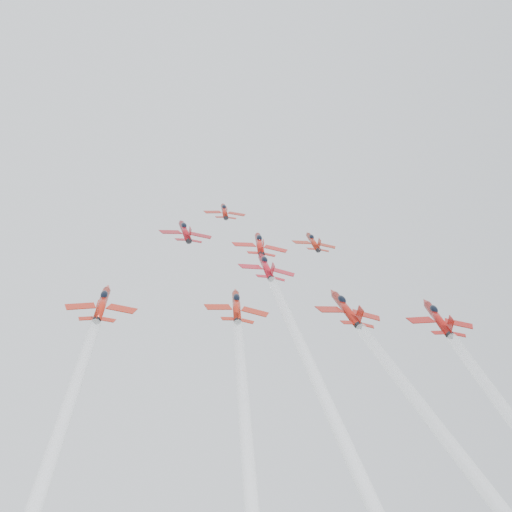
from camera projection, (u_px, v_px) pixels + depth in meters
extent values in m
cylinder|color=maroon|center=(224.00, 212.00, 149.82)|extent=(1.03, 8.02, 6.52)
cone|color=maroon|center=(222.00, 204.00, 155.13)|extent=(1.03, 2.25, 2.07)
cone|color=black|center=(227.00, 219.00, 144.94)|extent=(1.03, 1.51, 1.50)
ellipsoid|color=black|center=(224.00, 207.00, 151.67)|extent=(0.93, 2.14, 1.92)
cube|color=maroon|center=(213.00, 212.00, 148.73)|extent=(3.80, 2.42, 1.10)
cube|color=maroon|center=(237.00, 214.00, 149.54)|extent=(3.80, 2.42, 1.10)
cube|color=maroon|center=(227.00, 212.00, 145.63)|extent=(0.11, 2.47, 2.51)
cube|color=maroon|center=(220.00, 217.00, 145.60)|extent=(1.83, 1.19, 0.63)
cube|color=maroon|center=(233.00, 218.00, 146.02)|extent=(1.83, 1.19, 0.63)
cylinder|color=maroon|center=(185.00, 232.00, 133.69)|extent=(1.17, 9.11, 7.40)
cone|color=maroon|center=(184.00, 222.00, 139.72)|extent=(1.17, 2.56, 2.35)
cone|color=black|center=(186.00, 242.00, 128.15)|extent=(1.17, 1.72, 1.70)
ellipsoid|color=black|center=(185.00, 225.00, 135.79)|extent=(1.06, 2.43, 2.18)
cube|color=maroon|center=(170.00, 233.00, 132.45)|extent=(4.32, 2.75, 1.25)
cube|color=maroon|center=(201.00, 235.00, 133.37)|extent=(4.32, 2.75, 1.25)
cube|color=maroon|center=(187.00, 233.00, 128.92)|extent=(0.13, 2.81, 2.85)
cube|color=maroon|center=(178.00, 240.00, 128.90)|extent=(2.08, 1.36, 0.72)
cube|color=maroon|center=(194.00, 241.00, 129.38)|extent=(2.08, 1.36, 0.72)
cylinder|color=#B11610|center=(260.00, 245.00, 131.04)|extent=(1.20, 9.37, 7.61)
cone|color=#B11610|center=(255.00, 234.00, 137.25)|extent=(1.20, 2.63, 2.42)
cone|color=black|center=(264.00, 256.00, 125.35)|extent=(1.20, 1.77, 1.75)
ellipsoid|color=black|center=(258.00, 238.00, 133.21)|extent=(1.09, 2.50, 2.24)
cube|color=#B11610|center=(244.00, 246.00, 129.78)|extent=(4.44, 2.82, 1.29)
cube|color=#B11610|center=(276.00, 248.00, 130.72)|extent=(4.44, 2.82, 1.29)
cube|color=#B11610|center=(264.00, 247.00, 126.14)|extent=(0.13, 2.89, 2.93)
cube|color=#B11610|center=(255.00, 253.00, 126.12)|extent=(2.13, 1.39, 0.74)
cube|color=#B11610|center=(272.00, 254.00, 126.61)|extent=(2.13, 1.39, 0.74)
cylinder|color=maroon|center=(313.00, 242.00, 135.83)|extent=(1.00, 7.79, 6.33)
cone|color=maroon|center=(307.00, 234.00, 141.00)|extent=(1.00, 2.19, 2.01)
cone|color=black|center=(319.00, 251.00, 131.10)|extent=(1.00, 1.47, 1.46)
ellipsoid|color=black|center=(311.00, 237.00, 137.63)|extent=(0.91, 2.08, 1.87)
cube|color=maroon|center=(302.00, 243.00, 134.78)|extent=(3.70, 2.35, 1.07)
cube|color=maroon|center=(327.00, 245.00, 135.57)|extent=(3.70, 2.35, 1.07)
cube|color=maroon|center=(319.00, 244.00, 131.76)|extent=(0.11, 2.40, 2.43)
cube|color=maroon|center=(311.00, 249.00, 131.74)|extent=(1.77, 1.16, 0.61)
cube|color=maroon|center=(325.00, 250.00, 132.15)|extent=(1.77, 1.16, 0.61)
cylinder|color=#AA101D|center=(266.00, 267.00, 119.86)|extent=(1.15, 8.95, 7.27)
cone|color=#AA101D|center=(261.00, 255.00, 125.78)|extent=(1.15, 2.51, 2.31)
cone|color=black|center=(271.00, 280.00, 114.42)|extent=(1.15, 1.69, 1.67)
ellipsoid|color=black|center=(264.00, 260.00, 121.92)|extent=(1.04, 2.39, 2.14)
cube|color=#AA101D|center=(250.00, 268.00, 118.64)|extent=(4.24, 2.70, 1.23)
cube|color=#AA101D|center=(283.00, 270.00, 119.55)|extent=(4.24, 2.70, 1.23)
cube|color=#AA101D|center=(271.00, 270.00, 115.18)|extent=(0.13, 2.76, 2.80)
cube|color=#AA101D|center=(262.00, 277.00, 115.15)|extent=(2.04, 1.33, 0.70)
cube|color=#AA101D|center=(279.00, 278.00, 115.62)|extent=(2.04, 1.33, 0.70)
cylinder|color=white|center=(345.00, 456.00, 70.32)|extent=(1.46, 75.13, 58.42)
cylinder|color=#AD1F10|center=(102.00, 305.00, 98.45)|extent=(1.14, 8.93, 7.26)
cone|color=#AD1F10|center=(105.00, 287.00, 104.36)|extent=(1.14, 2.51, 2.30)
cone|color=black|center=(99.00, 323.00, 93.02)|extent=(1.14, 1.69, 1.67)
ellipsoid|color=black|center=(103.00, 295.00, 100.51)|extent=(1.04, 2.38, 2.14)
cube|color=#AD1F10|center=(80.00, 307.00, 97.24)|extent=(4.24, 2.69, 1.23)
cube|color=#AD1F10|center=(122.00, 308.00, 98.14)|extent=(4.24, 2.69, 1.23)
cube|color=#AD1F10|center=(100.00, 310.00, 93.78)|extent=(0.12, 2.75, 2.79)
cube|color=#AD1F10|center=(88.00, 319.00, 93.75)|extent=(2.03, 1.33, 0.70)
cube|color=#AD1F10|center=(111.00, 320.00, 94.22)|extent=(2.03, 1.33, 0.70)
cylinder|color=#AA2010|center=(237.00, 307.00, 102.64)|extent=(1.09, 8.53, 6.93)
cone|color=#AA2010|center=(232.00, 291.00, 108.28)|extent=(1.09, 2.40, 2.20)
cone|color=black|center=(241.00, 323.00, 97.45)|extent=(1.09, 1.61, 1.59)
ellipsoid|color=black|center=(235.00, 298.00, 104.60)|extent=(0.99, 2.27, 2.04)
cube|color=#AA2010|center=(218.00, 309.00, 101.48)|extent=(4.04, 2.57, 1.17)
cube|color=#AA2010|center=(255.00, 310.00, 102.34)|extent=(4.04, 2.57, 1.17)
cube|color=#AA2010|center=(241.00, 312.00, 98.18)|extent=(0.12, 2.63, 2.66)
cube|color=#AA2010|center=(230.00, 320.00, 98.16)|extent=(1.94, 1.27, 0.67)
cube|color=#AA2010|center=(250.00, 321.00, 98.60)|extent=(1.94, 1.27, 0.67)
cylinder|color=#9C180E|center=(346.00, 309.00, 105.98)|extent=(1.20, 9.41, 7.64)
cone|color=#9C180E|center=(335.00, 292.00, 112.21)|extent=(1.20, 2.64, 2.43)
cone|color=black|center=(357.00, 327.00, 100.26)|extent=(1.20, 1.78, 1.76)
ellipsoid|color=black|center=(343.00, 299.00, 108.15)|extent=(1.10, 2.51, 2.25)
cube|color=#9C180E|center=(328.00, 311.00, 104.70)|extent=(4.46, 2.83, 1.29)
cube|color=#9C180E|center=(367.00, 313.00, 105.65)|extent=(4.46, 2.83, 1.29)
cube|color=#9C180E|center=(356.00, 315.00, 101.06)|extent=(0.13, 2.90, 2.94)
cube|color=#9C180E|center=(345.00, 323.00, 101.03)|extent=(2.14, 1.40, 0.74)
cube|color=#9C180E|center=(365.00, 324.00, 101.53)|extent=(2.14, 1.40, 0.74)
cylinder|color=maroon|center=(438.00, 319.00, 106.16)|extent=(1.19, 9.26, 7.53)
cone|color=maroon|center=(423.00, 302.00, 112.29)|extent=(1.19, 2.60, 2.39)
cone|color=black|center=(454.00, 337.00, 100.53)|extent=(1.19, 1.75, 1.73)
ellipsoid|color=black|center=(433.00, 309.00, 108.29)|extent=(1.08, 2.47, 2.22)
cube|color=maroon|center=(422.00, 321.00, 104.90)|extent=(4.39, 2.79, 1.27)
cube|color=maroon|center=(459.00, 323.00, 105.84)|extent=(4.39, 2.79, 1.27)
cube|color=maroon|center=(452.00, 325.00, 101.31)|extent=(0.13, 2.85, 2.89)
cube|color=maroon|center=(441.00, 333.00, 101.29)|extent=(2.11, 1.38, 0.73)
cube|color=maroon|center=(461.00, 334.00, 101.77)|extent=(2.11, 1.38, 0.73)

